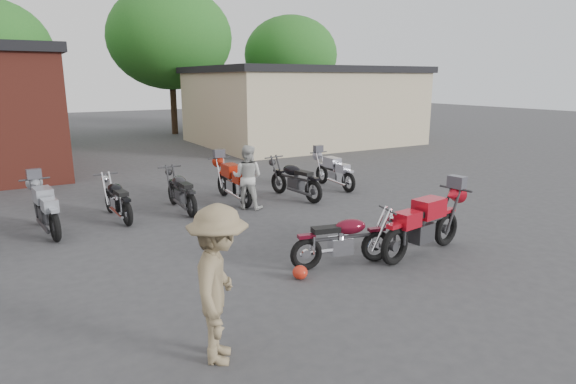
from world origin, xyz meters
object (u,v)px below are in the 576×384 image
row_bike_3 (181,189)px  row_bike_6 (334,170)px  sportbike (424,222)px  row_bike_4 (233,180)px  person_light (247,177)px  person_tan (219,285)px  helmet (300,272)px  vintage_motorcycle (344,237)px  row_bike_5 (294,177)px  row_bike_1 (45,206)px  row_bike_2 (117,197)px

row_bike_3 → row_bike_6: size_ratio=1.01×
sportbike → row_bike_4: size_ratio=1.07×
person_light → person_tan: 6.73m
helmet → row_bike_3: row_bike_3 is taller
helmet → row_bike_4: size_ratio=0.12×
vintage_motorcycle → row_bike_5: (1.79, 4.64, 0.05)m
row_bike_1 → person_light: bearing=-101.8°
person_light → row_bike_4: 0.86m
row_bike_2 → row_bike_3: bearing=-96.6°
vintage_motorcycle → row_bike_1: size_ratio=0.93×
person_tan → row_bike_1: 6.46m
row_bike_2 → row_bike_3: (1.52, -0.04, 0.02)m
vintage_motorcycle → row_bike_2: (-2.82, 5.01, -0.00)m
vintage_motorcycle → row_bike_6: 6.21m
person_tan → row_bike_3: 6.80m
row_bike_2 → row_bike_4: bearing=-92.4°
row_bike_4 → row_bike_5: row_bike_4 is taller
row_bike_4 → row_bike_5: 1.68m
row_bike_6 → vintage_motorcycle: bearing=146.2°
row_bike_4 → row_bike_3: bearing=97.7°
sportbike → vintage_motorcycle: bearing=160.5°
row_bike_6 → sportbike: bearing=161.3°
helmet → row_bike_6: size_ratio=0.13×
person_light → row_bike_1: bearing=38.4°
vintage_motorcycle → person_light: (0.21, 4.31, 0.27)m
sportbike → row_bike_3: bearing=109.9°
vintage_motorcycle → row_bike_3: size_ratio=0.97×
person_light → row_bike_1: 4.57m
vintage_motorcycle → row_bike_1: 6.39m
helmet → row_bike_6: 6.91m
person_light → row_bike_5: size_ratio=0.81×
sportbike → person_tan: (-4.59, -1.31, 0.30)m
sportbike → helmet: sportbike is taller
row_bike_6 → person_tan: bearing=136.5°
person_tan → helmet: bearing=-24.8°
helmet → row_bike_2: 5.46m
person_light → row_bike_2: 3.12m
sportbike → person_light: bearing=97.8°
helmet → row_bike_4: row_bike_4 is taller
person_light → row_bike_5: (1.58, 0.33, -0.23)m
helmet → row_bike_5: 5.53m
helmet → row_bike_5: bearing=59.8°
row_bike_4 → row_bike_6: row_bike_4 is taller
person_tan → row_bike_4: (3.17, 6.76, -0.34)m
row_bike_4 → row_bike_2: bearing=93.4°
row_bike_2 → row_bike_5: 4.62m
sportbike → row_bike_1: size_ratio=1.10×
row_bike_2 → row_bike_4: row_bike_4 is taller
vintage_motorcycle → sportbike: bearing=1.8°
helmet → row_bike_1: row_bike_1 is taller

